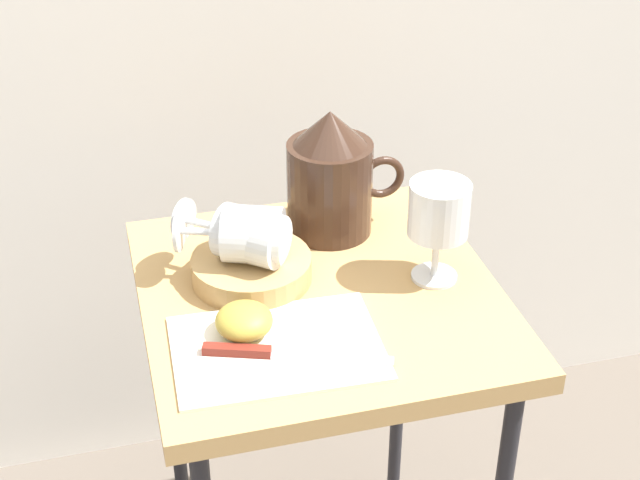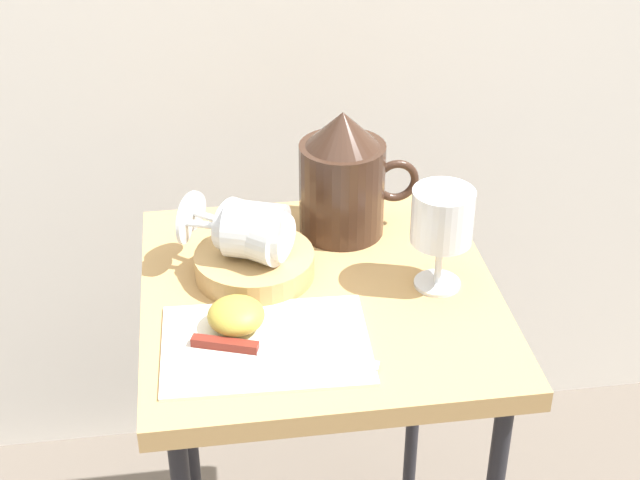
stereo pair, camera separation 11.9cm
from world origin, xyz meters
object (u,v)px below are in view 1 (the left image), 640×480
object	(u,v)px
basket_tray	(252,268)
wine_glass_upright	(439,215)
pitcher	(330,184)
wine_glass_tipped_near	(248,235)
wine_glass_tipped_far	(250,234)
apple_half_left	(244,321)
table	(320,333)
knife	(269,353)

from	to	relation	value
basket_tray	wine_glass_upright	bearing A→B (deg)	-13.83
pitcher	wine_glass_tipped_near	bearing A→B (deg)	-144.18
wine_glass_upright	wine_glass_tipped_near	world-z (taller)	wine_glass_upright
basket_tray	pitcher	xyz separation A→B (m)	(0.14, 0.10, 0.06)
wine_glass_tipped_near	wine_glass_tipped_far	world-z (taller)	wine_glass_tipped_far
pitcher	apple_half_left	xyz separation A→B (m)	(-0.17, -0.23, -0.05)
wine_glass_tipped_far	apple_half_left	xyz separation A→B (m)	(-0.03, -0.12, -0.05)
table	wine_glass_tipped_far	size ratio (longest dim) A/B	4.28
wine_glass_upright	knife	size ratio (longest dim) A/B	0.65
table	wine_glass_upright	bearing A→B (deg)	-3.86
pitcher	knife	size ratio (longest dim) A/B	0.85
basket_tray	wine_glass_tipped_far	size ratio (longest dim) A/B	1.05
pitcher	knife	distance (m)	0.33
wine_glass_tipped_near	apple_half_left	world-z (taller)	wine_glass_tipped_near
wine_glass_tipped_far	pitcher	bearing A→B (deg)	36.90
wine_glass_tipped_near	knife	distance (m)	0.19
wine_glass_tipped_near	knife	world-z (taller)	wine_glass_tipped_near
table	knife	xyz separation A→B (m)	(-0.10, -0.13, 0.08)
wine_glass_tipped_far	apple_half_left	bearing A→B (deg)	-105.56
basket_tray	wine_glass_tipped_near	distance (m)	0.06
table	wine_glass_tipped_far	xyz separation A→B (m)	(-0.08, 0.05, 0.15)
wine_glass_tipped_near	basket_tray	bearing A→B (deg)	30.37
table	apple_half_left	world-z (taller)	apple_half_left
apple_half_left	wine_glass_tipped_near	bearing A→B (deg)	75.89
basket_tray	knife	size ratio (longest dim) A/B	0.73
wine_glass_tipped_near	apple_half_left	bearing A→B (deg)	-104.11
wine_glass_upright	wine_glass_tipped_near	distance (m)	0.26
table	wine_glass_upright	size ratio (longest dim) A/B	4.64
wine_glass_tipped_near	pitcher	bearing A→B (deg)	35.82
wine_glass_tipped_near	knife	xyz separation A→B (m)	(-0.01, -0.18, -0.06)
wine_glass_upright	knife	world-z (taller)	wine_glass_upright
wine_glass_upright	pitcher	bearing A→B (deg)	123.15
table	wine_glass_tipped_far	world-z (taller)	wine_glass_tipped_far
basket_tray	pitcher	distance (m)	0.18
basket_tray	wine_glass_upright	distance (m)	0.27
wine_glass_tipped_far	wine_glass_upright	bearing A→B (deg)	-12.97
pitcher	wine_glass_tipped_far	world-z (taller)	pitcher
knife	table	bearing A→B (deg)	52.32
basket_tray	apple_half_left	bearing A→B (deg)	-105.21
pitcher	wine_glass_tipped_near	distance (m)	0.18
wine_glass_tipped_near	apple_half_left	distance (m)	0.14
pitcher	table	bearing A→B (deg)	-110.11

